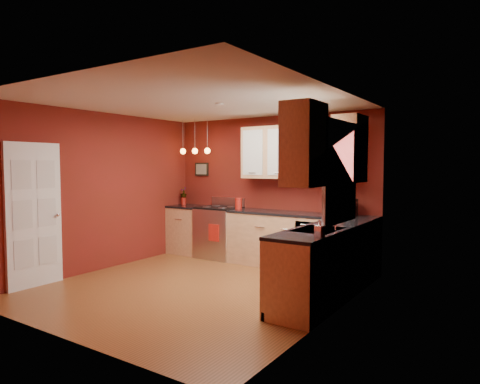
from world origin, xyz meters
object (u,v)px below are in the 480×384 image
Objects in this scene: sink at (318,231)px; red_canister at (239,204)px; gas_range at (219,232)px; coffee_maker at (351,208)px; soap_pump at (320,228)px.

sink reaches higher than red_canister.
gas_range is 5.56× the size of red_canister.
red_canister is (-2.15, 1.45, 0.13)m from sink.
coffee_maker is 2.16m from soap_pump.
red_canister is 1.03× the size of soap_pump.
soap_pump is at bearing -81.81° from coffee_maker.
sink is 0.60m from soap_pump.
coffee_maker is at bearing 94.97° from sink.
soap_pump reaches higher than gas_range.
gas_range is at bearing 150.22° from sink.
soap_pump is (2.40, -1.99, -0.00)m from red_canister.
gas_range is 4.16× the size of coffee_maker.
gas_range is 0.73m from red_canister.
red_canister is at bearing -178.25° from coffee_maker.
sink is 2.60m from red_canister.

